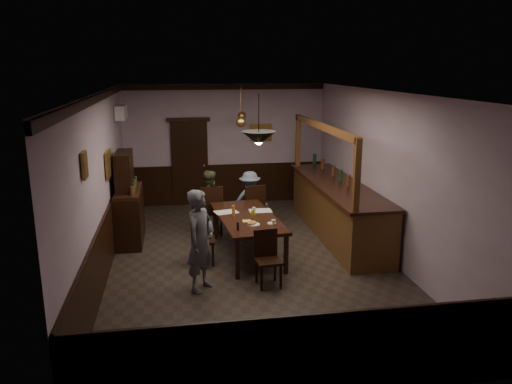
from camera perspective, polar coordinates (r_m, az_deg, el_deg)
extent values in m
cube|color=#2D2621|center=(9.15, -0.73, -7.80)|extent=(5.00, 8.00, 0.01)
cube|color=white|center=(8.49, -0.79, 11.34)|extent=(5.00, 8.00, 0.01)
cube|color=#AA92A7|center=(12.60, -3.54, 5.41)|extent=(5.00, 0.01, 3.00)
cube|color=#AA92A7|center=(4.96, 6.37, -8.75)|extent=(5.00, 0.01, 3.00)
cube|color=#AA92A7|center=(8.69, -17.28, 0.76)|extent=(0.01, 8.00, 3.00)
cube|color=#AA92A7|center=(9.40, 14.49, 1.94)|extent=(0.01, 8.00, 3.00)
cube|color=black|center=(9.16, -1.03, -2.96)|extent=(1.21, 2.29, 0.06)
cube|color=black|center=(8.26, -2.14, -7.70)|extent=(0.07, 0.07, 0.69)
cube|color=black|center=(8.47, 3.45, -7.14)|extent=(0.07, 0.07, 0.69)
cube|color=black|center=(10.14, -4.73, -3.51)|extent=(0.07, 0.07, 0.69)
cube|color=black|center=(10.31, -0.13, -3.15)|extent=(0.07, 0.07, 0.69)
cube|color=black|center=(10.40, -5.23, -2.21)|extent=(0.50, 0.50, 0.05)
cube|color=black|center=(10.13, -5.06, -0.93)|extent=(0.46, 0.09, 0.55)
cube|color=black|center=(10.69, -4.40, -3.19)|extent=(0.04, 0.04, 0.47)
cube|color=black|center=(10.63, -6.37, -3.34)|extent=(0.04, 0.04, 0.47)
cube|color=black|center=(10.34, -4.00, -3.79)|extent=(0.04, 0.04, 0.47)
cube|color=black|center=(10.28, -6.04, -3.95)|extent=(0.04, 0.04, 0.47)
cube|color=black|center=(10.59, -0.43, -1.94)|extent=(0.51, 0.51, 0.05)
cube|color=black|center=(10.33, -0.08, -0.71)|extent=(0.45, 0.11, 0.53)
cube|color=black|center=(10.88, 0.18, -2.87)|extent=(0.04, 0.04, 0.46)
cube|color=black|center=(10.77, -1.64, -3.05)|extent=(0.04, 0.04, 0.46)
cube|color=black|center=(10.55, 0.82, -3.41)|extent=(0.04, 0.04, 0.46)
cube|color=black|center=(10.44, -1.05, -3.61)|extent=(0.04, 0.04, 0.46)
cube|color=black|center=(7.99, 1.43, -7.92)|extent=(0.42, 0.42, 0.05)
cube|color=black|center=(8.06, 1.09, -5.82)|extent=(0.39, 0.07, 0.46)
cube|color=black|center=(7.90, 0.64, -9.91)|extent=(0.04, 0.04, 0.40)
cube|color=black|center=(7.98, 2.85, -9.66)|extent=(0.04, 0.04, 0.40)
cube|color=black|center=(8.17, 0.04, -9.04)|extent=(0.04, 0.04, 0.40)
cube|color=black|center=(8.25, 2.17, -8.81)|extent=(0.04, 0.04, 0.40)
cube|color=black|center=(8.91, -6.04, -5.52)|extent=(0.43, 0.43, 0.05)
cube|color=black|center=(8.83, -7.27, -3.96)|extent=(0.07, 0.40, 0.48)
cube|color=black|center=(8.83, -4.96, -7.22)|extent=(0.04, 0.04, 0.41)
cube|color=black|center=(9.14, -4.97, -6.48)|extent=(0.04, 0.04, 0.41)
cube|color=black|center=(8.84, -7.08, -7.26)|extent=(0.04, 0.04, 0.41)
cube|color=black|center=(9.14, -7.02, -6.52)|extent=(0.04, 0.04, 0.41)
imported|color=#565A62|center=(7.77, -6.34, -5.55)|extent=(0.65, 0.70, 1.62)
imported|color=#4D5734|center=(10.55, -5.44, -1.04)|extent=(0.73, 0.62, 1.32)
imported|color=slate|center=(10.74, -0.70, -0.90)|extent=(0.81, 0.47, 1.25)
cube|color=silver|center=(9.41, -3.44, -2.30)|extent=(0.48, 0.39, 0.01)
cube|color=silver|center=(9.47, 0.50, -2.16)|extent=(0.42, 0.30, 0.01)
cube|color=#E3B753|center=(8.87, -1.05, -3.33)|extent=(0.16, 0.16, 0.00)
cylinder|color=white|center=(8.73, 1.80, -3.59)|extent=(0.15, 0.15, 0.01)
imported|color=white|center=(8.68, 2.01, -3.41)|extent=(0.09, 0.09, 0.07)
cylinder|color=white|center=(8.66, -0.27, -3.73)|extent=(0.22, 0.22, 0.01)
torus|color=#C68C47|center=(8.63, -0.55, -3.60)|extent=(0.13, 0.13, 0.04)
torus|color=#C68C47|center=(8.68, -0.39, -3.49)|extent=(0.13, 0.13, 0.04)
cylinder|color=yellow|center=(9.08, -0.40, -2.52)|extent=(0.07, 0.07, 0.12)
cylinder|color=#BF721E|center=(9.15, -2.59, -2.15)|extent=(0.06, 0.06, 0.20)
cylinder|color=silver|center=(9.20, -0.24, -2.21)|extent=(0.06, 0.06, 0.15)
cylinder|color=black|center=(8.38, -2.09, -3.92)|extent=(0.04, 0.04, 0.14)
cube|color=black|center=(10.25, -14.22, -2.86)|extent=(0.49, 1.38, 0.98)
cube|color=black|center=(10.11, -14.40, 0.07)|extent=(0.47, 1.33, 0.08)
cube|color=black|center=(10.03, -14.83, 2.24)|extent=(0.30, 0.89, 0.79)
cube|color=#533216|center=(10.42, 9.30, -2.10)|extent=(0.87, 4.06, 1.06)
cube|color=black|center=(10.27, 9.32, 0.84)|extent=(0.97, 4.15, 0.06)
cube|color=#533216|center=(9.95, 7.58, 7.43)|extent=(0.10, 3.96, 0.12)
cube|color=#533216|center=(8.24, 11.34, 1.78)|extent=(0.10, 0.10, 1.26)
cube|color=#533216|center=(11.87, 4.77, 5.77)|extent=(0.10, 0.10, 1.26)
cube|color=black|center=(12.57, -7.57, 3.21)|extent=(0.90, 0.06, 2.10)
cube|color=white|center=(11.38, -15.16, 8.82)|extent=(0.20, 0.85, 0.30)
cube|color=olive|center=(7.00, -19.00, 2.93)|extent=(0.04, 0.28, 0.36)
cube|color=olive|center=(9.42, -16.51, 3.08)|extent=(0.04, 0.62, 0.48)
cube|color=olive|center=(12.64, 0.55, 6.84)|extent=(0.55, 0.04, 0.42)
cylinder|color=black|center=(8.01, 0.31, 8.66)|extent=(0.02, 0.02, 0.70)
cone|color=black|center=(8.06, 0.31, 6.18)|extent=(0.56, 0.56, 0.22)
sphere|color=#FFD88C|center=(8.06, 0.31, 5.83)|extent=(0.12, 0.12, 0.12)
cylinder|color=#BF8C3F|center=(10.31, -1.77, 9.90)|extent=(0.02, 0.02, 0.70)
cone|color=#BF8C3F|center=(10.34, -1.75, 7.97)|extent=(0.20, 0.20, 0.22)
sphere|color=#FFD88C|center=(10.34, -1.75, 7.69)|extent=(0.12, 0.12, 0.12)
cylinder|color=#BF8C3F|center=(11.61, -1.65, 10.39)|extent=(0.02, 0.02, 0.70)
cone|color=#BF8C3F|center=(11.64, -1.64, 8.67)|extent=(0.20, 0.20, 0.22)
sphere|color=#FFD88C|center=(11.64, -1.63, 8.43)|extent=(0.12, 0.12, 0.12)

